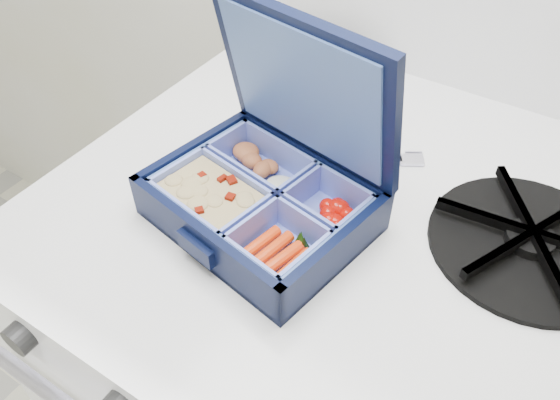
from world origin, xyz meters
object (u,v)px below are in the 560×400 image
Objects in this scene: burner_grate at (531,237)px; stove at (333,391)px; bento_box at (260,203)px; fork at (345,158)px.

stove is at bearing -176.07° from burner_grate.
stove is 0.53m from burner_grate.
bento_box is at bearing -155.14° from burner_grate.
stove is 0.49m from fork.
bento_box is (-0.07, -0.10, 0.51)m from stove.
stove is at bearing 19.78° from fork.
bento_box is at bearing -124.01° from stove.
fork is (0.03, 0.14, -0.02)m from bento_box.
stove is 4.54× the size of bento_box.
bento_box is at bearing -42.20° from fork.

